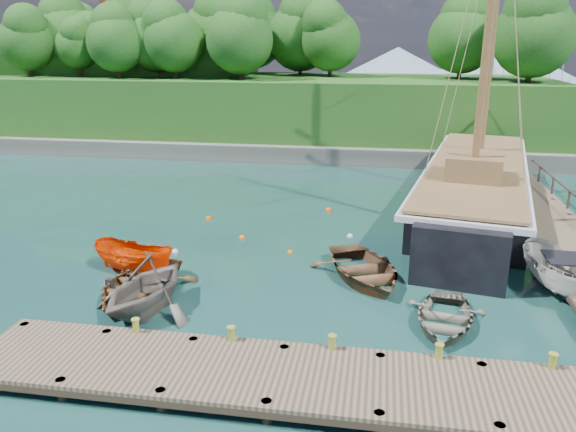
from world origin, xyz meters
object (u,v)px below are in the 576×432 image
object	(u,v)px
rowboat_0	(139,294)
rowboat_3	(443,325)
cabin_boat_white	(558,293)
schooner	(474,192)
rowboat_2	(364,278)
motorboat_orange	(136,273)
rowboat_1	(147,311)

from	to	relation	value
rowboat_0	rowboat_3	xyz separation A→B (m)	(11.10, -0.63, 0.00)
cabin_boat_white	schooner	distance (m)	10.48
schooner	rowboat_2	bearing A→B (deg)	-107.92
rowboat_0	schooner	bearing A→B (deg)	48.63
rowboat_3	motorboat_orange	bearing A→B (deg)	177.42
motorboat_orange	schooner	world-z (taller)	schooner
rowboat_2	cabin_boat_white	xyz separation A→B (m)	(7.31, -0.19, 0.00)
rowboat_2	schooner	distance (m)	11.60
rowboat_1	motorboat_orange	distance (m)	3.64
rowboat_2	cabin_boat_white	bearing A→B (deg)	-25.03
rowboat_2	motorboat_orange	distance (m)	9.31
rowboat_1	motorboat_orange	bearing A→B (deg)	132.15
rowboat_3	schooner	world-z (taller)	schooner
rowboat_0	rowboat_2	size ratio (longest dim) A/B	0.97
rowboat_3	schooner	xyz separation A→B (m)	(2.82, 13.55, 1.16)
motorboat_orange	schooner	xyz separation A→B (m)	(14.86, 11.08, 1.16)
rowboat_0	schooner	distance (m)	19.02
motorboat_orange	rowboat_1	bearing A→B (deg)	-132.73
rowboat_0	motorboat_orange	distance (m)	2.07
rowboat_0	rowboat_1	world-z (taller)	rowboat_1
rowboat_0	rowboat_1	bearing A→B (deg)	-49.78
rowboat_2	cabin_boat_white	distance (m)	7.32
rowboat_0	rowboat_3	bearing A→B (deg)	2.51
rowboat_1	rowboat_2	size ratio (longest dim) A/B	0.86
rowboat_0	cabin_boat_white	distance (m)	15.85
rowboat_3	motorboat_orange	distance (m)	12.29
rowboat_0	rowboat_3	world-z (taller)	rowboat_0
rowboat_2	cabin_boat_white	size ratio (longest dim) A/B	1.07
rowboat_1	schooner	bearing A→B (deg)	59.36
rowboat_1	schooner	xyz separation A→B (m)	(13.03, 14.22, 1.16)
rowboat_0	cabin_boat_white	bearing A→B (deg)	15.37
rowboat_0	schooner	size ratio (longest dim) A/B	0.17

